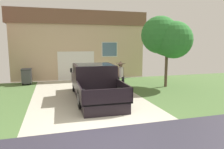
{
  "coord_description": "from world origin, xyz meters",
  "views": [
    {
      "loc": [
        -1.55,
        -6.06,
        2.62
      ],
      "look_at": [
        1.42,
        4.34,
        1.01
      ],
      "focal_mm": 33.5,
      "sensor_mm": 36.0,
      "label": 1
    }
  ],
  "objects_px": {
    "wheeled_trash_bin": "(27,76)",
    "pickup_truck": "(94,83)",
    "person_with_hat": "(121,75)",
    "handbag": "(123,91)",
    "front_yard_tree": "(167,38)",
    "house_with_garage": "(77,45)"
  },
  "relations": [
    {
      "from": "handbag",
      "to": "front_yard_tree",
      "type": "relative_size",
      "value": 0.09
    },
    {
      "from": "person_with_hat",
      "to": "front_yard_tree",
      "type": "bearing_deg",
      "value": 174.18
    },
    {
      "from": "person_with_hat",
      "to": "handbag",
      "type": "relative_size",
      "value": 4.35
    },
    {
      "from": "pickup_truck",
      "to": "person_with_hat",
      "type": "distance_m",
      "value": 1.69
    },
    {
      "from": "pickup_truck",
      "to": "front_yard_tree",
      "type": "bearing_deg",
      "value": 17.36
    },
    {
      "from": "house_with_garage",
      "to": "wheeled_trash_bin",
      "type": "height_order",
      "value": "house_with_garage"
    },
    {
      "from": "handbag",
      "to": "front_yard_tree",
      "type": "bearing_deg",
      "value": 19.46
    },
    {
      "from": "person_with_hat",
      "to": "wheeled_trash_bin",
      "type": "distance_m",
      "value": 6.33
    },
    {
      "from": "pickup_truck",
      "to": "house_with_garage",
      "type": "relative_size",
      "value": 0.51
    },
    {
      "from": "wheeled_trash_bin",
      "to": "pickup_truck",
      "type": "bearing_deg",
      "value": -50.54
    },
    {
      "from": "handbag",
      "to": "front_yard_tree",
      "type": "height_order",
      "value": "front_yard_tree"
    },
    {
      "from": "house_with_garage",
      "to": "handbag",
      "type": "bearing_deg",
      "value": -79.42
    },
    {
      "from": "person_with_hat",
      "to": "front_yard_tree",
      "type": "relative_size",
      "value": 0.4
    },
    {
      "from": "pickup_truck",
      "to": "wheeled_trash_bin",
      "type": "relative_size",
      "value": 5.04
    },
    {
      "from": "pickup_truck",
      "to": "house_with_garage",
      "type": "bearing_deg",
      "value": 90.42
    },
    {
      "from": "pickup_truck",
      "to": "front_yard_tree",
      "type": "relative_size",
      "value": 1.22
    },
    {
      "from": "person_with_hat",
      "to": "house_with_garage",
      "type": "relative_size",
      "value": 0.17
    },
    {
      "from": "pickup_truck",
      "to": "handbag",
      "type": "bearing_deg",
      "value": 10.41
    },
    {
      "from": "wheeled_trash_bin",
      "to": "handbag",
      "type": "bearing_deg",
      "value": -38.29
    },
    {
      "from": "person_with_hat",
      "to": "wheeled_trash_bin",
      "type": "height_order",
      "value": "person_with_hat"
    },
    {
      "from": "pickup_truck",
      "to": "wheeled_trash_bin",
      "type": "bearing_deg",
      "value": 130.76
    },
    {
      "from": "handbag",
      "to": "wheeled_trash_bin",
      "type": "distance_m",
      "value": 6.56
    }
  ]
}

